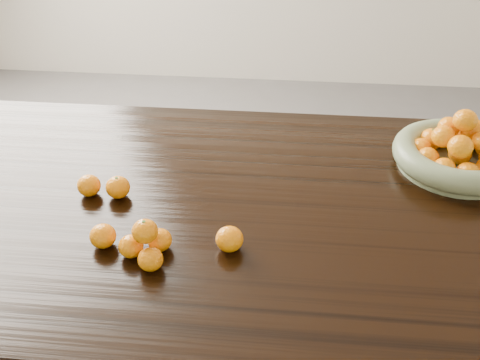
# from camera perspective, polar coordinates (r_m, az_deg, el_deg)

# --- Properties ---
(dining_table) EXTENTS (2.00, 1.00, 0.75)m
(dining_table) POSITION_cam_1_polar(r_m,az_deg,el_deg) (1.38, 1.39, -5.45)
(dining_table) COLOR black
(dining_table) RESTS_ON ground
(fruit_bowl) EXTENTS (0.34, 0.34, 0.17)m
(fruit_bowl) POSITION_cam_1_polar(r_m,az_deg,el_deg) (1.55, 22.21, 2.68)
(fruit_bowl) COLOR #727C5A
(fruit_bowl) RESTS_ON dining_table
(orange_pyramid) EXTENTS (0.11, 0.12, 0.10)m
(orange_pyramid) POSITION_cam_1_polar(r_m,az_deg,el_deg) (1.16, -9.94, -6.73)
(orange_pyramid) COLOR orange
(orange_pyramid) RESTS_ON dining_table
(loose_orange_0) EXTENTS (0.06, 0.06, 0.06)m
(loose_orange_0) POSITION_cam_1_polar(r_m,az_deg,el_deg) (1.36, -12.90, -0.77)
(loose_orange_0) COLOR orange
(loose_orange_0) RESTS_ON dining_table
(loose_orange_1) EXTENTS (0.06, 0.06, 0.05)m
(loose_orange_1) POSITION_cam_1_polar(r_m,az_deg,el_deg) (1.22, -14.42, -5.81)
(loose_orange_1) COLOR orange
(loose_orange_1) RESTS_ON dining_table
(loose_orange_2) EXTENTS (0.06, 0.06, 0.06)m
(loose_orange_2) POSITION_cam_1_polar(r_m,az_deg,el_deg) (1.17, -1.13, -6.31)
(loose_orange_2) COLOR orange
(loose_orange_2) RESTS_ON dining_table
(loose_orange_3) EXTENTS (0.06, 0.06, 0.05)m
(loose_orange_3) POSITION_cam_1_polar(r_m,az_deg,el_deg) (1.39, -15.82, -0.57)
(loose_orange_3) COLOR orange
(loose_orange_3) RESTS_ON dining_table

